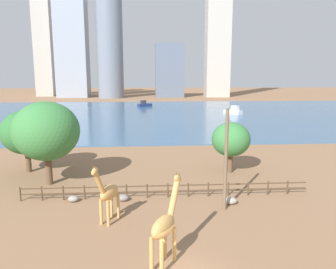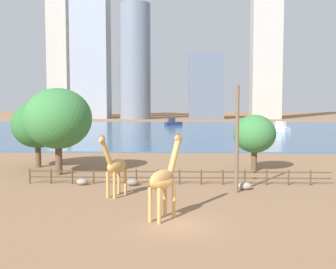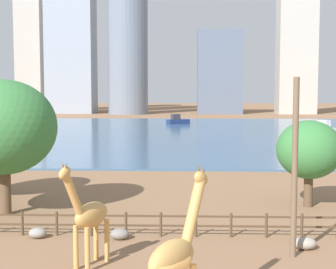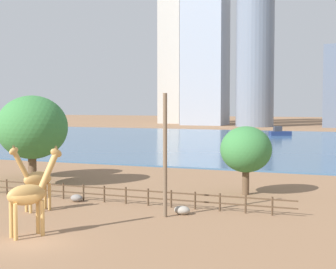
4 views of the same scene
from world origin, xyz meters
TOP-DOWN VIEW (x-y plane):
  - ground_plane at (0.00, 80.00)m, footprint 400.00×400.00m
  - harbor_water at (0.00, 77.00)m, footprint 180.00×86.00m
  - giraffe_tall at (-0.82, 1.28)m, footprint 2.35×3.31m
  - giraffe_companion at (-4.73, 7.20)m, footprint 1.95×3.25m
  - utility_pole at (4.58, 8.88)m, footprint 0.28×0.28m
  - boulder_near_fence at (5.40, 10.01)m, footprint 1.14×0.82m
  - boulder_by_pole at (-8.29, 11.47)m, footprint 0.94×0.75m
  - boulder_small at (-3.91, 11.37)m, footprint 0.98×0.78m
  - enclosure_fence at (-0.39, 12.00)m, footprint 26.12×0.14m
  - tree_left_large at (7.76, 19.36)m, footprint 4.34×4.34m
  - tree_right_tall at (-11.74, 16.50)m, footprint 6.55×6.55m
  - boat_ferry at (-2.16, 98.53)m, footprint 5.27×4.12m
  - boat_sailboat at (22.95, 74.14)m, footprint 4.74×5.58m
  - skyline_block_central at (-54.55, 167.79)m, footprint 8.96×14.81m
  - skyline_tower_glass at (-37.99, 154.71)m, footprint 15.09×12.38m
  - skyline_block_left at (10.56, 151.75)m, footprint 14.29×8.74m
  - skyline_block_right at (-18.59, 148.22)m, footprint 12.62×12.62m

SIDE VIEW (x-z plane):
  - ground_plane at x=0.00m, z-range 0.00..0.00m
  - harbor_water at x=0.00m, z-range 0.00..0.20m
  - boulder_by_pole at x=-8.29m, z-range 0.00..0.56m
  - boulder_small at x=-3.91m, z-range 0.00..0.58m
  - boulder_near_fence at x=5.40m, z-range 0.00..0.61m
  - enclosure_fence at x=-0.39m, z-range 0.11..1.41m
  - boat_ferry at x=-2.16m, z-range -0.16..2.06m
  - boat_sailboat at x=22.95m, z-range -0.19..2.21m
  - giraffe_companion at x=-4.73m, z-range -0.13..4.75m
  - giraffe_tall at x=-0.82m, z-range -0.15..5.09m
  - tree_left_large at x=7.76m, z-range 0.92..6.73m
  - utility_pole at x=4.58m, z-range 0.00..8.42m
  - tree_right_tall at x=-11.74m, z-range 1.26..9.73m
  - skyline_block_left at x=10.56m, z-range 0.00..26.58m
  - skyline_block_right at x=-18.59m, z-range 0.00..46.42m
  - skyline_tower_glass at x=-37.99m, z-range 0.00..60.06m
  - skyline_block_central at x=-54.55m, z-range 0.00..64.00m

